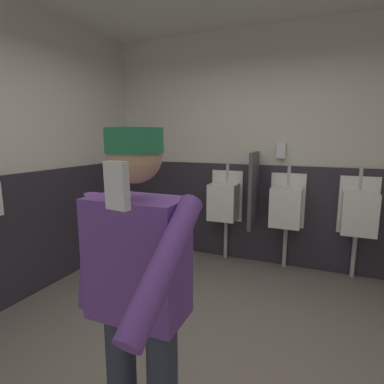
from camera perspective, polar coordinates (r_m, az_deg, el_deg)
The scene contains 11 objects.
ground_plane at distance 2.56m, azimuth 1.98°, elevation -28.37°, with size 4.49×4.56×0.04m, color slate.
wall_back at distance 3.99m, azimuth 12.74°, elevation 7.59°, with size 4.49×0.12×2.84m, color beige.
wainscot_band_back at distance 4.02m, azimuth 12.11°, elevation -3.93°, with size 3.89×0.03×1.23m, color #2D2833.
wainscot_band_left at distance 3.38m, azimuth -30.53°, elevation -7.83°, with size 0.03×3.96×1.23m, color #2D2833.
urinal_left at distance 3.95m, azimuth 5.93°, elevation -1.64°, with size 0.40×0.34×1.24m.
urinal_middle at distance 3.80m, azimuth 16.80°, elevation -2.47°, with size 0.40×0.34×1.24m.
urinal_right at distance 3.80m, azimuth 28.11°, elevation -3.24°, with size 0.40×0.34×1.24m.
privacy_divider_panel at distance 3.76m, azimuth 11.13°, elevation 0.32°, with size 0.04×0.40×0.90m, color #4C4C51.
person at distance 1.43m, azimuth -9.96°, elevation -16.08°, with size 0.63×0.60×1.61m.
cell_phone at distance 0.72m, azimuth -13.55°, elevation 1.12°, with size 0.06×0.02×0.11m, color silver.
soap_dispenser at distance 3.85m, azimuth 15.95°, elevation 7.29°, with size 0.10×0.07×0.18m, color silver.
Camera 1 is at (0.71, -1.88, 1.57)m, focal length 29.25 mm.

